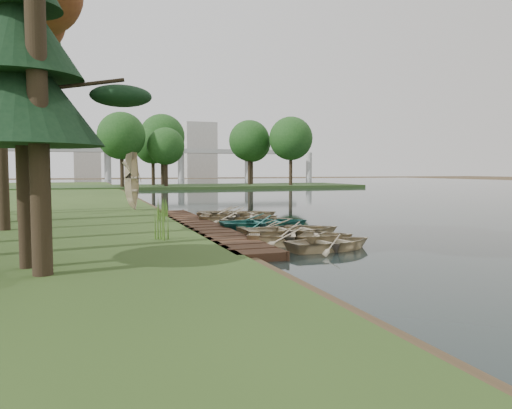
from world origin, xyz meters
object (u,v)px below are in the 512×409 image
object	(u,v)px
boardwalk	(201,228)
pine_tree	(20,59)
rowboat_1	(300,234)
stored_rowboat	(134,205)
rowboat_0	(331,240)
rowboat_2	(293,228)

from	to	relation	value
boardwalk	pine_tree	world-z (taller)	pine_tree
rowboat_1	stored_rowboat	world-z (taller)	stored_rowboat
stored_rowboat	rowboat_0	bearing A→B (deg)	-139.56
boardwalk	pine_tree	distance (m)	11.37
boardwalk	rowboat_2	world-z (taller)	rowboat_2
rowboat_2	pine_tree	xyz separation A→B (m)	(-8.88, -4.25, 4.85)
rowboat_0	stored_rowboat	bearing A→B (deg)	9.45
boardwalk	stored_rowboat	size ratio (longest dim) A/B	4.71
pine_tree	rowboat_0	bearing A→B (deg)	8.82
rowboat_2	pine_tree	bearing A→B (deg)	116.15
boardwalk	rowboat_0	distance (m)	7.25
rowboat_0	stored_rowboat	size ratio (longest dim) A/B	0.93
pine_tree	stored_rowboat	bearing A→B (deg)	76.08
rowboat_1	stored_rowboat	distance (m)	14.55
boardwalk	rowboat_0	world-z (taller)	rowboat_0
boardwalk	rowboat_1	world-z (taller)	rowboat_1
rowboat_0	pine_tree	xyz separation A→B (m)	(-9.02, -1.40, 4.92)
boardwalk	rowboat_2	xyz separation A→B (m)	(2.72, -3.80, 0.30)
rowboat_0	rowboat_2	bearing A→B (deg)	-5.54
rowboat_0	rowboat_2	size ratio (longest dim) A/B	0.82
pine_tree	boardwalk	bearing A→B (deg)	52.60
boardwalk	stored_rowboat	distance (m)	8.81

